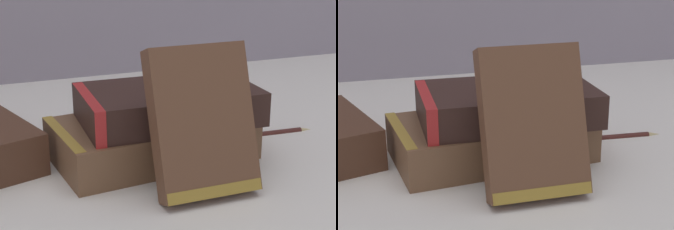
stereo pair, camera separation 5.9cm
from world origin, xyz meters
TOP-DOWN VIEW (x-y plane):
  - ground_plane at (0.00, 0.00)m, footprint 3.00×3.00m
  - book_flat_bottom at (-0.01, 0.01)m, footprint 0.24×0.15m
  - book_flat_top at (0.00, 0.00)m, footprint 0.21×0.13m
  - book_leaning_front at (0.01, -0.10)m, footprint 0.11×0.08m
  - pocket_watch at (0.06, 0.00)m, footprint 0.05×0.05m
  - reading_glasses at (-0.03, 0.13)m, footprint 0.12×0.09m
  - fountain_pen at (0.16, 0.02)m, footprint 0.14×0.02m

SIDE VIEW (x-z plane):
  - ground_plane at x=0.00m, z-range 0.00..0.00m
  - reading_glasses at x=-0.03m, z-range 0.00..0.00m
  - fountain_pen at x=0.16m, z-range 0.00..0.01m
  - book_flat_bottom at x=-0.01m, z-range 0.00..0.05m
  - book_flat_top at x=0.00m, z-range 0.05..0.09m
  - book_leaning_front at x=0.01m, z-range -0.01..0.15m
  - pocket_watch at x=0.06m, z-range 0.09..0.09m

